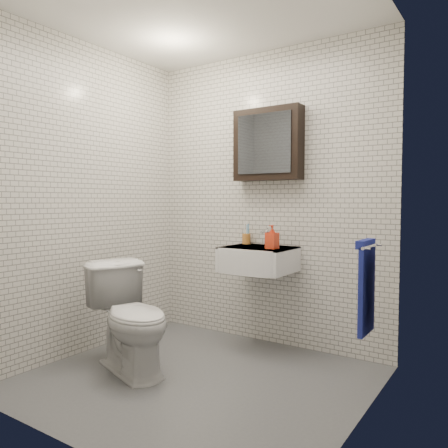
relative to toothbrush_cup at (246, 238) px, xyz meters
The scene contains 9 objects.
ground 1.31m from the toothbrush_cup, 80.05° to the right, with size 2.20×2.00×0.01m, color #54565C.
room_shell 1.11m from the toothbrush_cup, 80.05° to the right, with size 2.22×2.02×2.51m.
washbasin 0.33m from the toothbrush_cup, 43.85° to the right, with size 0.55×0.50×0.20m.
faucet 0.22m from the toothbrush_cup, ahead, with size 0.06×0.20×0.15m.
mirror_cabinet 0.83m from the toothbrush_cup, ahead, with size 0.60×0.15×0.60m.
towel_rail 1.36m from the toothbrush_cup, 26.02° to the right, with size 0.09×0.30×0.58m.
toothbrush_cup is the anchor object (origin of this frame).
soap_bottle 0.43m from the toothbrush_cup, 31.27° to the right, with size 0.08×0.09×0.19m, color orange.
toilet 1.23m from the toothbrush_cup, 106.51° to the right, with size 0.43×0.76×0.77m, color white.
Camera 1 is at (1.79, -2.34, 1.22)m, focal length 35.00 mm.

